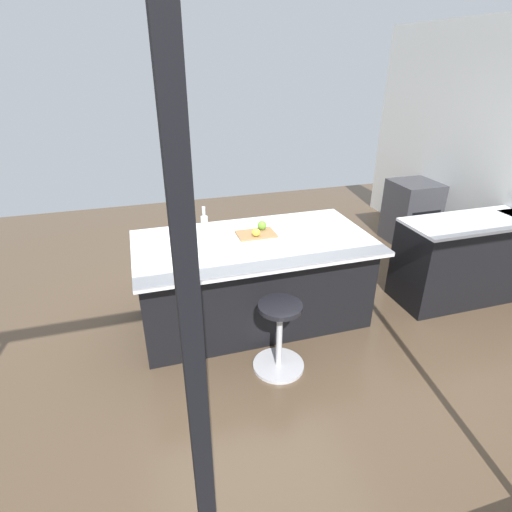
% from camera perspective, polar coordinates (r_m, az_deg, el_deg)
% --- Properties ---
extents(ground_plane, '(7.84, 7.84, 0.00)m').
position_cam_1_polar(ground_plane, '(4.27, -0.30, -7.95)').
color(ground_plane, brown).
extents(window_panel_rear, '(6.03, 0.12, 2.84)m').
position_cam_1_polar(window_panel_rear, '(1.88, 25.52, -24.98)').
color(window_panel_rear, silver).
rests_on(window_panel_rear, ground_plane).
extents(sink_cabinet, '(2.24, 0.60, 1.18)m').
position_cam_1_polar(sink_cabinet, '(5.16, 30.64, 0.20)').
color(sink_cabinet, black).
rests_on(sink_cabinet, ground_plane).
extents(oven_range, '(0.60, 0.61, 0.87)m').
position_cam_1_polar(oven_range, '(6.15, 21.07, 5.77)').
color(oven_range, '#38383D').
rests_on(oven_range, ground_plane).
extents(kitchen_island, '(2.20, 1.18, 0.88)m').
position_cam_1_polar(kitchen_island, '(3.96, -0.41, -3.36)').
color(kitchen_island, black).
rests_on(kitchen_island, ground_plane).
extents(stool_by_window, '(0.44, 0.44, 0.63)m').
position_cam_1_polar(stool_by_window, '(3.43, 3.29, -11.56)').
color(stool_by_window, '#B7B7BC').
rests_on(stool_by_window, ground_plane).
extents(cutting_board, '(0.36, 0.24, 0.02)m').
position_cam_1_polar(cutting_board, '(3.84, 0.01, 3.12)').
color(cutting_board, olive).
rests_on(cutting_board, kitchen_island).
extents(apple_yellow, '(0.08, 0.08, 0.08)m').
position_cam_1_polar(apple_yellow, '(3.75, -0.01, 3.35)').
color(apple_yellow, gold).
rests_on(apple_yellow, cutting_board).
extents(apple_green, '(0.09, 0.09, 0.09)m').
position_cam_1_polar(apple_green, '(3.90, 0.85, 4.35)').
color(apple_green, '#609E2D').
rests_on(apple_green, cutting_board).
extents(water_bottle, '(0.06, 0.06, 0.31)m').
position_cam_1_polar(water_bottle, '(3.75, -7.26, 4.16)').
color(water_bottle, silver).
rests_on(water_bottle, kitchen_island).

